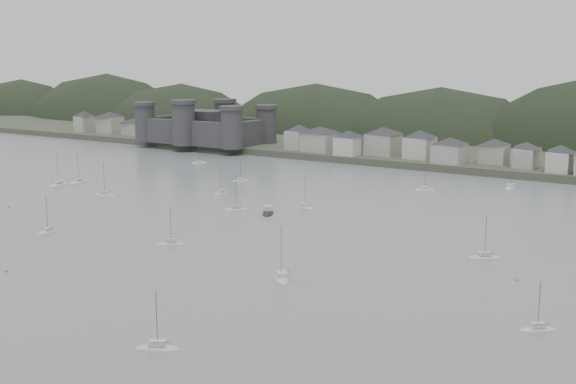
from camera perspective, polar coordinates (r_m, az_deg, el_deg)
The scene contains 8 objects.
ground at distance 154.22m, azimuth -15.72°, elevation -6.46°, with size 900.00×900.00×0.00m, color slate.
far_shore_land at distance 408.41m, azimuth 17.40°, elevation 4.10°, with size 900.00×250.00×3.00m, color #383D2D.
forested_ridge at distance 384.27m, azimuth 16.90°, elevation 1.82°, with size 851.55×103.94×102.57m.
castle at distance 361.96m, azimuth -6.68°, elevation 5.24°, with size 66.00×43.00×20.00m.
waterfront_town at distance 287.58m, azimuth 20.82°, elevation 2.79°, with size 451.48×28.46×12.92m.
moored_fleet at distance 208.52m, azimuth -4.61°, elevation -1.63°, with size 243.82×178.24×13.19m.
motor_launch_far at distance 206.97m, azimuth -1.62°, elevation -1.66°, with size 7.14×9.22×4.09m.
mooring_buoys at distance 208.28m, azimuth -7.60°, elevation -1.71°, with size 150.20×133.06×0.70m.
Camera 1 is at (113.11, -95.11, 44.10)m, focal length 44.40 mm.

